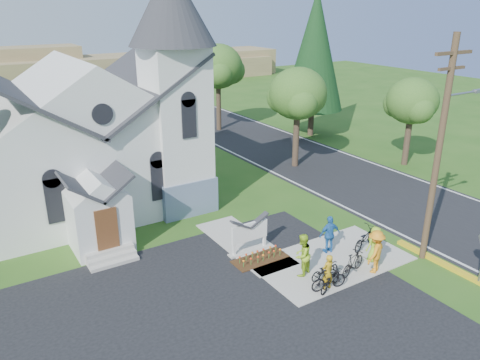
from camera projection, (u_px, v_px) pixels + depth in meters
ground at (313, 275)px, 20.22m from camera, size 120.00×120.00×0.00m
road at (286, 152)px, 37.08m from camera, size 8.00×90.00×0.02m
sidewalk at (331, 260)px, 21.35m from camera, size 7.00×4.00×0.05m
church at (92, 116)px, 25.55m from camera, size 12.35×12.00×13.00m
church_sign at (250, 232)px, 21.80m from camera, size 2.20×0.40×1.70m
flower_bed at (260, 259)px, 21.44m from camera, size 2.60×1.10×0.07m
utility_pole at (440, 145)px, 19.80m from camera, size 3.45×0.28×10.00m
tree_road_near at (298, 94)px, 32.13m from camera, size 4.00×4.00×7.05m
tree_road_mid at (218, 67)px, 41.69m from camera, size 4.40×4.40×7.80m
tree_road_far at (412, 102)px, 32.64m from camera, size 3.60×3.60×6.30m
conifer at (315, 50)px, 39.35m from camera, size 5.20×5.20×12.40m
distant_hills at (70, 71)px, 65.79m from camera, size 61.00×10.00×5.60m
cyclist_0 at (328, 272)px, 18.93m from camera, size 0.58×0.39×1.56m
bike_0 at (330, 280)px, 19.04m from camera, size 1.68×1.07×0.83m
cyclist_1 at (302, 255)px, 19.88m from camera, size 1.12×1.01×1.90m
bike_1 at (329, 279)px, 18.97m from camera, size 1.65×0.74×0.96m
cyclist_2 at (330, 234)px, 21.73m from camera, size 1.13×0.61×1.84m
bike_2 at (325, 270)px, 19.78m from camera, size 1.53×0.60×0.79m
cyclist_3 at (375, 251)px, 20.10m from camera, size 1.44×1.14×1.96m
bike_3 at (353, 263)px, 20.10m from camera, size 1.77×0.94×1.03m
cyclist_4 at (375, 244)px, 21.02m from camera, size 0.84×0.56×1.68m
bike_4 at (365, 238)px, 22.25m from camera, size 2.09×1.24×1.04m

